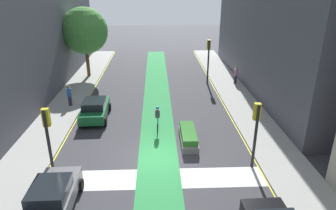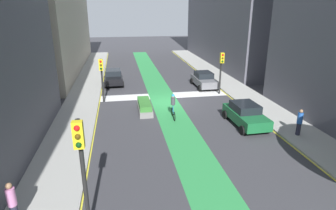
{
  "view_description": "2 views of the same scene",
  "coord_description": "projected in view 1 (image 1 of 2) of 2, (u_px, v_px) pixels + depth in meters",
  "views": [
    {
      "loc": [
        0.19,
        -15.68,
        9.84
      ],
      "look_at": [
        1.02,
        4.69,
        1.55
      ],
      "focal_mm": 32.53,
      "sensor_mm": 36.0,
      "label": 1
    },
    {
      "loc": [
        4.05,
        23.44,
        7.95
      ],
      "look_at": [
        0.98,
        5.74,
        1.75
      ],
      "focal_mm": 30.32,
      "sensor_mm": 36.0,
      "label": 2
    }
  ],
  "objects": [
    {
      "name": "ground_plane",
      "position": [
        154.0,
        159.0,
        18.21
      ],
      "size": [
        120.0,
        120.0,
        0.0
      ],
      "primitive_type": "plane",
      "color": "#38383D"
    },
    {
      "name": "bike_lane_paint",
      "position": [
        158.0,
        159.0,
        18.22
      ],
      "size": [
        2.4,
        60.0,
        0.01
      ],
      "primitive_type": "cube",
      "color": "#2D8C47",
      "rests_on": "ground_plane"
    },
    {
      "name": "crosswalk_band",
      "position": [
        154.0,
        179.0,
        16.36
      ],
      "size": [
        12.0,
        1.8,
        0.01
      ],
      "primitive_type": "cube",
      "color": "silver",
      "rests_on": "ground_plane"
    },
    {
      "name": "sidewalk_left",
      "position": [
        27.0,
        160.0,
        17.9
      ],
      "size": [
        3.0,
        60.0,
        0.15
      ],
      "primitive_type": "cube",
      "color": "#9E9E99",
      "rests_on": "ground_plane"
    },
    {
      "name": "curb_stripe_left",
      "position": [
        53.0,
        161.0,
        17.98
      ],
      "size": [
        0.16,
        60.0,
        0.01
      ],
      "primitive_type": "cube",
      "color": "yellow",
      "rests_on": "ground_plane"
    },
    {
      "name": "sidewalk_right",
      "position": [
        278.0,
        155.0,
        18.47
      ],
      "size": [
        3.0,
        60.0,
        0.15
      ],
      "primitive_type": "cube",
      "color": "#9E9E99",
      "rests_on": "ground_plane"
    },
    {
      "name": "curb_stripe_right",
      "position": [
        253.0,
        156.0,
        18.44
      ],
      "size": [
        0.16,
        60.0,
        0.01
      ],
      "primitive_type": "cube",
      "color": "yellow",
      "rests_on": "ground_plane"
    },
    {
      "name": "traffic_signal_near_right",
      "position": [
        256.0,
        123.0,
        16.51
      ],
      "size": [
        0.35,
        0.52,
        3.83
      ],
      "color": "black",
      "rests_on": "ground_plane"
    },
    {
      "name": "traffic_signal_near_left",
      "position": [
        48.0,
        131.0,
        15.45
      ],
      "size": [
        0.35,
        0.52,
        3.99
      ],
      "color": "black",
      "rests_on": "ground_plane"
    },
    {
      "name": "traffic_signal_far_right",
      "position": [
        208.0,
        53.0,
        30.66
      ],
      "size": [
        0.35,
        0.52,
        4.46
      ],
      "color": "black",
      "rests_on": "ground_plane"
    },
    {
      "name": "car_green_left_far",
      "position": [
        95.0,
        109.0,
        23.27
      ],
      "size": [
        2.12,
        4.25,
        1.57
      ],
      "color": "#196033",
      "rests_on": "ground_plane"
    },
    {
      "name": "car_grey_left_near",
      "position": [
        52.0,
        198.0,
        13.71
      ],
      "size": [
        2.08,
        4.23,
        1.57
      ],
      "color": "slate",
      "rests_on": "ground_plane"
    },
    {
      "name": "cyclist_in_lane",
      "position": [
        158.0,
        118.0,
        21.33
      ],
      "size": [
        0.32,
        1.73,
        1.86
      ],
      "color": "black",
      "rests_on": "ground_plane"
    },
    {
      "name": "pedestrian_sidewalk_right_a",
      "position": [
        236.0,
        75.0,
        30.89
      ],
      "size": [
        0.34,
        0.34,
        1.76
      ],
      "color": "#262638",
      "rests_on": "sidewalk_right"
    },
    {
      "name": "pedestrian_sidewalk_left_a",
      "position": [
        69.0,
        95.0,
        25.33
      ],
      "size": [
        0.34,
        0.34,
        1.73
      ],
      "color": "#262638",
      "rests_on": "sidewalk_left"
    },
    {
      "name": "street_tree_near",
      "position": [
        85.0,
        31.0,
        31.95
      ],
      "size": [
        4.87,
        4.87,
        7.34
      ],
      "color": "brown",
      "rests_on": "sidewalk_left"
    },
    {
      "name": "median_planter",
      "position": [
        188.0,
        136.0,
        19.96
      ],
      "size": [
        1.03,
        3.26,
        0.85
      ],
      "color": "slate",
      "rests_on": "ground_plane"
    }
  ]
}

